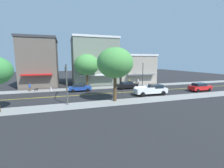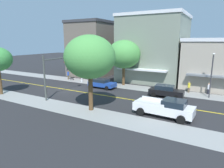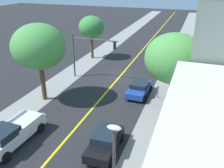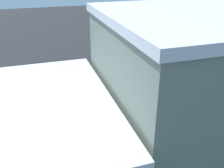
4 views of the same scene
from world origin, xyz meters
TOP-DOWN VIEW (x-y plane):
  - ground_plane at (0.00, 0.00)m, footprint 140.00×140.00m
  - sidewalk_left at (-6.38, 0.00)m, footprint 3.28×126.00m
  - sidewalk_right at (6.38, 0.00)m, footprint 3.28×126.00m
  - road_centerline_stripe at (0.00, 0.00)m, footprint 0.20×126.00m
  - street_tree_left_near at (5.54, 8.60)m, footprint 5.25×5.25m
  - street_tree_right_corner at (-7.11, 6.28)m, footprint 5.40×5.40m
  - street_tree_left_far at (6.42, -6.02)m, footprint 3.81×3.81m
  - fire_hydrant at (-5.38, -1.17)m, footprint 0.44×0.24m
  - parking_meter at (-5.61, 4.42)m, footprint 0.12×0.18m
  - traffic_light_mast at (3.51, 1.76)m, footprint 5.90×0.32m
  - street_lamp at (-5.84, 19.36)m, footprint 0.70×0.36m
  - black_sedan_left_curb at (-3.43, 14.31)m, footprint 2.19×4.44m
  - blue_sedan_left_curb at (-3.56, 4.26)m, footprint 2.20×4.37m
  - white_pickup_truck at (3.55, 16.00)m, footprint 2.48×5.80m
  - pedestrian_blue_shirt at (-6.29, -5.11)m, footprint 0.36×0.36m
  - small_dog at (-6.11, -3.95)m, footprint 0.61×0.80m

SIDE VIEW (x-z plane):
  - ground_plane at x=0.00m, z-range 0.00..0.00m
  - road_centerline_stripe at x=0.00m, z-range 0.00..0.00m
  - sidewalk_left at x=-6.38m, z-range 0.00..0.01m
  - sidewalk_right at x=6.38m, z-range 0.00..0.01m
  - fire_hydrant at x=-5.38m, z-range -0.01..0.76m
  - small_dog at x=-6.11m, z-range 0.10..0.72m
  - blue_sedan_left_curb at x=-3.56m, z-range 0.05..1.46m
  - black_sedan_left_curb at x=-3.43m, z-range 0.03..1.59m
  - parking_meter at x=-5.61m, z-range 0.22..1.57m
  - pedestrian_blue_shirt at x=-6.29m, z-range 0.05..1.76m
  - white_pickup_truck at x=3.55m, z-range 0.01..1.83m
  - street_lamp at x=-5.84m, z-range 0.74..6.53m
  - traffic_light_mast at x=3.51m, z-range 0.99..6.52m
  - street_tree_left_far at x=6.42m, z-range 1.58..8.05m
  - street_tree_right_corner at x=-7.11m, z-range 1.40..8.81m
  - street_tree_left_near at x=5.54m, z-range 1.69..9.60m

